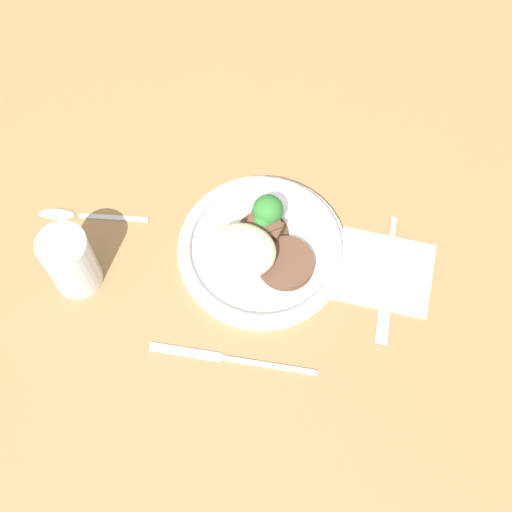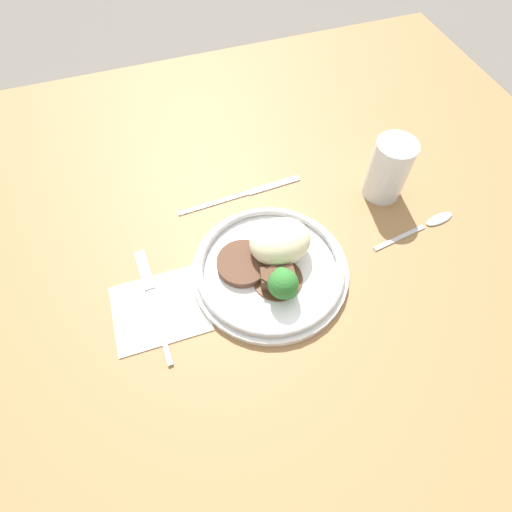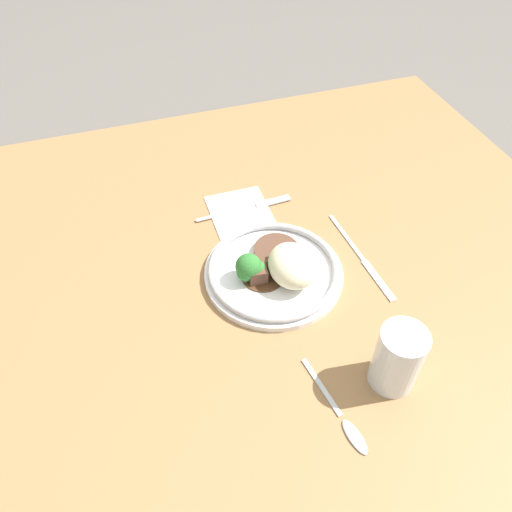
{
  "view_description": "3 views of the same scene",
  "coord_description": "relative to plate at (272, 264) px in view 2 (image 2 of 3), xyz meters",
  "views": [
    {
      "loc": [
        -0.12,
        0.41,
        0.92
      ],
      "look_at": [
        -0.03,
        0.02,
        0.07
      ],
      "focal_mm": 50.0,
      "sensor_mm": 36.0,
      "label": 1
    },
    {
      "loc": [
        -0.15,
        -0.28,
        0.55
      ],
      "look_at": [
        -0.05,
        0.02,
        0.06
      ],
      "focal_mm": 28.0,
      "sensor_mm": 36.0,
      "label": 2
    },
    {
      "loc": [
        0.48,
        -0.2,
        0.67
      ],
      "look_at": [
        -0.06,
        -0.02,
        0.07
      ],
      "focal_mm": 35.0,
      "sensor_mm": 36.0,
      "label": 3
    }
  ],
  "objects": [
    {
      "name": "juice_glass",
      "position": [
        0.23,
        0.09,
        0.03
      ],
      "size": [
        0.06,
        0.06,
        0.1
      ],
      "color": "orange",
      "rests_on": "dining_table"
    },
    {
      "name": "fork",
      "position": [
        -0.18,
        0.02,
        -0.02
      ],
      "size": [
        0.02,
        0.19,
        0.0
      ],
      "rotation": [
        0.0,
        0.0,
        1.62
      ],
      "color": "#B7B7BC",
      "rests_on": "napkin"
    },
    {
      "name": "spoon",
      "position": [
        0.27,
        0.0,
        -0.02
      ],
      "size": [
        0.16,
        0.04,
        0.01
      ],
      "rotation": [
        0.0,
        0.0,
        0.15
      ],
      "color": "#B7B7BC",
      "rests_on": "dining_table"
    },
    {
      "name": "napkin",
      "position": [
        -0.17,
        -0.01,
        -0.02
      ],
      "size": [
        0.13,
        0.11,
        0.0
      ],
      "color": "silver",
      "rests_on": "dining_table"
    },
    {
      "name": "dining_table",
      "position": [
        0.03,
        -0.0,
        -0.04
      ],
      "size": [
        1.16,
        1.19,
        0.03
      ],
      "color": "olive",
      "rests_on": "ground"
    },
    {
      "name": "knife",
      "position": [
        0.01,
        0.16,
        -0.02
      ],
      "size": [
        0.22,
        0.02,
        0.0
      ],
      "rotation": [
        0.0,
        0.0,
        0.06
      ],
      "color": "#B7B7BC",
      "rests_on": "dining_table"
    },
    {
      "name": "ground_plane",
      "position": [
        0.03,
        -0.0,
        -0.05
      ],
      "size": [
        8.0,
        8.0,
        0.0
      ],
      "primitive_type": "plane",
      "color": "#5B5651"
    },
    {
      "name": "plate",
      "position": [
        0.0,
        0.0,
        0.0
      ],
      "size": [
        0.23,
        0.23,
        0.07
      ],
      "color": "white",
      "rests_on": "dining_table"
    }
  ]
}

